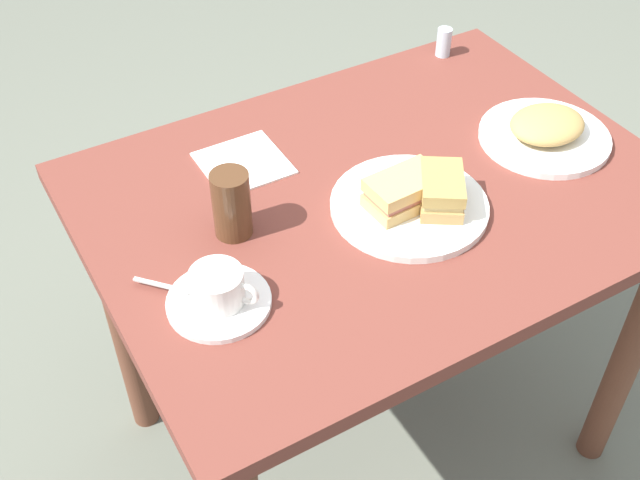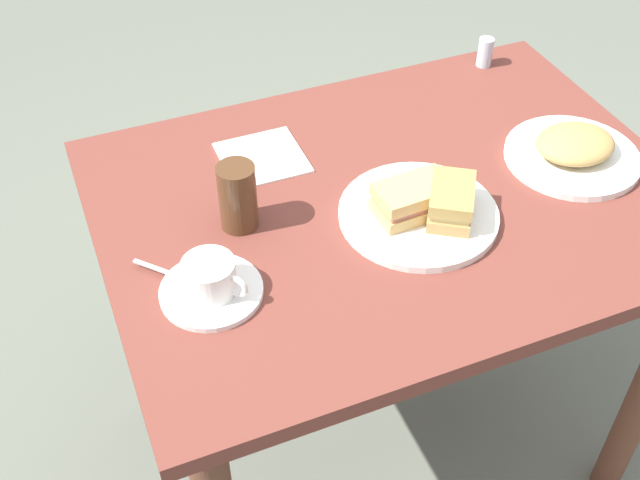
{
  "view_description": "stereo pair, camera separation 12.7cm",
  "coord_description": "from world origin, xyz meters",
  "px_view_note": "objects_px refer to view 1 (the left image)",
  "views": [
    {
      "loc": [
        -0.64,
        -0.89,
        1.67
      ],
      "look_at": [
        -0.18,
        -0.09,
        0.8
      ],
      "focal_mm": 44.58,
      "sensor_mm": 36.0,
      "label": 1
    },
    {
      "loc": [
        -0.53,
        -0.95,
        1.67
      ],
      "look_at": [
        -0.18,
        -0.09,
        0.8
      ],
      "focal_mm": 44.58,
      "sensor_mm": 36.0,
      "label": 2
    }
  ],
  "objects_px": {
    "sandwich_plate": "(409,206)",
    "sandwich_front": "(401,192)",
    "coffee_saucer": "(219,302)",
    "coffee_cup": "(218,286)",
    "drinking_glass": "(232,204)",
    "dining_table": "(377,244)",
    "spoon": "(173,288)",
    "side_plate": "(544,137)",
    "salt_shaker": "(444,42)",
    "sandwich_back": "(441,190)",
    "napkin": "(243,163)"
  },
  "relations": [
    {
      "from": "sandwich_front",
      "to": "napkin",
      "type": "bearing_deg",
      "value": 124.59
    },
    {
      "from": "sandwich_front",
      "to": "coffee_cup",
      "type": "relative_size",
      "value": 1.38
    },
    {
      "from": "sandwich_plate",
      "to": "salt_shaker",
      "type": "bearing_deg",
      "value": 47.3
    },
    {
      "from": "sandwich_plate",
      "to": "drinking_glass",
      "type": "height_order",
      "value": "drinking_glass"
    },
    {
      "from": "coffee_saucer",
      "to": "salt_shaker",
      "type": "distance_m",
      "value": 0.85
    },
    {
      "from": "sandwich_back",
      "to": "salt_shaker",
      "type": "bearing_deg",
      "value": 52.88
    },
    {
      "from": "napkin",
      "to": "coffee_saucer",
      "type": "bearing_deg",
      "value": -122.1
    },
    {
      "from": "napkin",
      "to": "salt_shaker",
      "type": "xyz_separation_m",
      "value": [
        0.55,
        0.13,
        0.03
      ]
    },
    {
      "from": "side_plate",
      "to": "coffee_cup",
      "type": "bearing_deg",
      "value": -173.91
    },
    {
      "from": "coffee_saucer",
      "to": "napkin",
      "type": "distance_m",
      "value": 0.35
    },
    {
      "from": "sandwich_front",
      "to": "napkin",
      "type": "distance_m",
      "value": 0.31
    },
    {
      "from": "sandwich_plate",
      "to": "sandwich_front",
      "type": "distance_m",
      "value": 0.04
    },
    {
      "from": "dining_table",
      "to": "drinking_glass",
      "type": "height_order",
      "value": "drinking_glass"
    },
    {
      "from": "sandwich_plate",
      "to": "side_plate",
      "type": "relative_size",
      "value": 1.1
    },
    {
      "from": "sandwich_back",
      "to": "coffee_cup",
      "type": "bearing_deg",
      "value": -178.32
    },
    {
      "from": "dining_table",
      "to": "side_plate",
      "type": "relative_size",
      "value": 4.13
    },
    {
      "from": "sandwich_plate",
      "to": "sandwich_front",
      "type": "height_order",
      "value": "sandwich_front"
    },
    {
      "from": "dining_table",
      "to": "sandwich_front",
      "type": "relative_size",
      "value": 7.9
    },
    {
      "from": "sandwich_plate",
      "to": "drinking_glass",
      "type": "relative_size",
      "value": 2.27
    },
    {
      "from": "coffee_saucer",
      "to": "salt_shaker",
      "type": "xyz_separation_m",
      "value": [
        0.74,
        0.43,
        0.03
      ]
    },
    {
      "from": "salt_shaker",
      "to": "drinking_glass",
      "type": "distance_m",
      "value": 0.71
    },
    {
      "from": "coffee_cup",
      "to": "side_plate",
      "type": "relative_size",
      "value": 0.38
    },
    {
      "from": "coffee_saucer",
      "to": "coffee_cup",
      "type": "relative_size",
      "value": 1.71
    },
    {
      "from": "coffee_cup",
      "to": "side_plate",
      "type": "bearing_deg",
      "value": 6.09
    },
    {
      "from": "dining_table",
      "to": "sandwich_plate",
      "type": "xyz_separation_m",
      "value": [
        0.01,
        -0.07,
        0.14
      ]
    },
    {
      "from": "sandwich_plate",
      "to": "spoon",
      "type": "xyz_separation_m",
      "value": [
        -0.43,
        0.02,
        0.01
      ]
    },
    {
      "from": "coffee_cup",
      "to": "drinking_glass",
      "type": "distance_m",
      "value": 0.17
    },
    {
      "from": "sandwich_back",
      "to": "napkin",
      "type": "relative_size",
      "value": 0.88
    },
    {
      "from": "side_plate",
      "to": "sandwich_front",
      "type": "bearing_deg",
      "value": -174.56
    },
    {
      "from": "sandwich_plate",
      "to": "drinking_glass",
      "type": "bearing_deg",
      "value": 160.99
    },
    {
      "from": "dining_table",
      "to": "coffee_saucer",
      "type": "distance_m",
      "value": 0.41
    },
    {
      "from": "napkin",
      "to": "side_plate",
      "type": "bearing_deg",
      "value": -22.53
    },
    {
      "from": "sandwich_front",
      "to": "drinking_glass",
      "type": "bearing_deg",
      "value": 160.44
    },
    {
      "from": "sandwich_front",
      "to": "sandwich_back",
      "type": "height_order",
      "value": "same"
    },
    {
      "from": "side_plate",
      "to": "drinking_glass",
      "type": "distance_m",
      "value": 0.63
    },
    {
      "from": "side_plate",
      "to": "napkin",
      "type": "height_order",
      "value": "side_plate"
    },
    {
      "from": "sandwich_plate",
      "to": "coffee_saucer",
      "type": "distance_m",
      "value": 0.38
    },
    {
      "from": "dining_table",
      "to": "spoon",
      "type": "height_order",
      "value": "spoon"
    },
    {
      "from": "salt_shaker",
      "to": "sandwich_back",
      "type": "bearing_deg",
      "value": -127.12
    },
    {
      "from": "sandwich_plate",
      "to": "coffee_cup",
      "type": "xyz_separation_m",
      "value": [
        -0.38,
        -0.04,
        0.03
      ]
    },
    {
      "from": "dining_table",
      "to": "salt_shaker",
      "type": "distance_m",
      "value": 0.52
    },
    {
      "from": "sandwich_front",
      "to": "salt_shaker",
      "type": "relative_size",
      "value": 2.08
    },
    {
      "from": "sandwich_plate",
      "to": "coffee_cup",
      "type": "distance_m",
      "value": 0.38
    },
    {
      "from": "drinking_glass",
      "to": "sandwich_plate",
      "type": "bearing_deg",
      "value": -19.01
    },
    {
      "from": "sandwich_plate",
      "to": "salt_shaker",
      "type": "xyz_separation_m",
      "value": [
        0.36,
        0.39,
        0.02
      ]
    },
    {
      "from": "coffee_cup",
      "to": "sandwich_front",
      "type": "bearing_deg",
      "value": 6.73
    },
    {
      "from": "sandwich_back",
      "to": "napkin",
      "type": "xyz_separation_m",
      "value": [
        -0.24,
        0.28,
        -0.04
      ]
    },
    {
      "from": "coffee_cup",
      "to": "salt_shaker",
      "type": "xyz_separation_m",
      "value": [
        0.74,
        0.43,
        -0.01
      ]
    },
    {
      "from": "sandwich_plate",
      "to": "salt_shaker",
      "type": "relative_size",
      "value": 4.37
    },
    {
      "from": "napkin",
      "to": "salt_shaker",
      "type": "distance_m",
      "value": 0.57
    }
  ]
}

